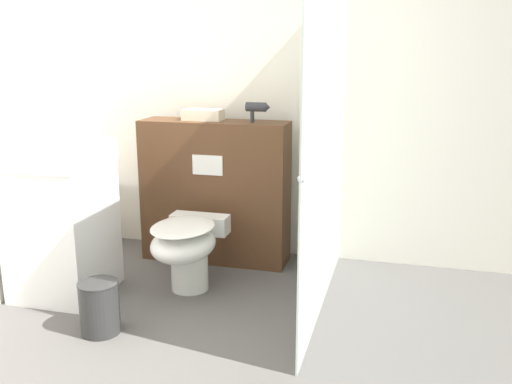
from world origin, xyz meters
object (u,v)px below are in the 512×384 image
object	(u,v)px
toilet	(187,247)
waste_bin	(99,307)
hair_drier	(257,108)
sink_vanity	(62,219)

from	to	relation	value
toilet	waste_bin	xyz separation A→B (m)	(-0.26, -0.64, -0.16)
hair_drier	waste_bin	world-z (taller)	hair_drier
toilet	sink_vanity	distance (m)	0.80
toilet	waste_bin	bearing A→B (deg)	-112.34
toilet	waste_bin	distance (m)	0.71
sink_vanity	hair_drier	bearing A→B (deg)	37.27
toilet	sink_vanity	bearing A→B (deg)	-164.24
toilet	waste_bin	size ratio (longest dim) A/B	2.11
hair_drier	toilet	bearing A→B (deg)	-117.41
hair_drier	waste_bin	size ratio (longest dim) A/B	0.57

